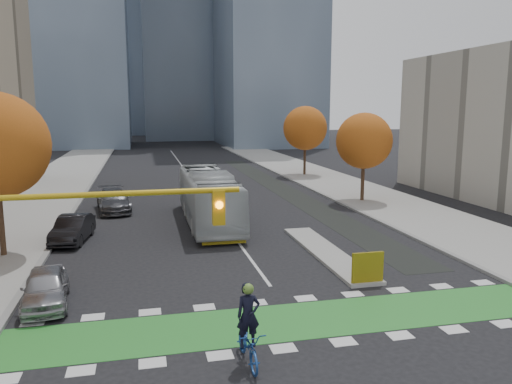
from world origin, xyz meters
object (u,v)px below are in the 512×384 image
hazard_board (368,267)px  parked_car_a (45,288)px  tree_east_near (364,141)px  bus (209,197)px  cyclist (248,337)px  parked_car_c (113,201)px  traffic_signal_west (35,237)px  tree_east_far (305,128)px  parked_car_b (73,229)px

hazard_board → parked_car_a: 12.85m
tree_east_near → bus: size_ratio=0.58×
bus → parked_car_a: bus is taller
tree_east_near → cyclist: 27.40m
parked_car_c → traffic_signal_west: bearing=-98.9°
tree_east_far → parked_car_a: (-21.32, -33.00, -4.55)m
traffic_signal_west → parked_car_c: traffic_signal_west is taller
tree_east_far → parked_car_a: tree_east_far is taller
tree_east_near → bus: bearing=-160.3°
tree_east_near → parked_car_b: bearing=-160.2°
tree_east_near → parked_car_b: tree_east_near is taller
cyclist → tree_east_near: bearing=56.0°
cyclist → parked_car_a: (-6.57, 6.04, -0.13)m
tree_east_near → tree_east_far: bearing=88.2°
tree_east_far → parked_car_c: tree_east_far is taller
parked_car_b → traffic_signal_west: bearing=-78.0°
traffic_signal_west → parked_car_c: 23.37m
traffic_signal_west → cyclist: traffic_signal_west is taller
tree_east_near → parked_car_b: (-21.00, -7.56, -4.13)m
tree_east_far → parked_car_c: size_ratio=1.41×
hazard_board → parked_car_b: (-13.00, 10.24, -0.07)m
hazard_board → traffic_signal_west: 13.23m
cyclist → parked_car_b: size_ratio=0.55×
hazard_board → cyclist: (-6.25, -5.24, 0.02)m
traffic_signal_west → cyclist: size_ratio=3.48×
traffic_signal_west → cyclist: bearing=-5.4°
tree_east_near → parked_car_c: tree_east_near is taller
tree_east_far → bus: size_ratio=0.62×
cyclist → bus: 18.49m
tree_east_far → cyclist: tree_east_far is taller
tree_east_near → tree_east_far: 16.01m
tree_east_far → parked_car_c: 25.38m
parked_car_c → bus: bearing=-47.1°
traffic_signal_west → parked_car_a: traffic_signal_west is taller
tree_east_far → traffic_signal_west: bearing=-117.9°
tree_east_near → parked_car_a: tree_east_near is taller
hazard_board → tree_east_near: size_ratio=0.20×
tree_east_far → traffic_signal_west: tree_east_far is taller
tree_east_near → parked_car_c: bearing=178.1°
parked_car_b → parked_car_c: 8.38m
bus → parked_car_a: bearing=-122.1°
tree_east_far → parked_car_b: (-21.50, -23.56, -4.51)m
traffic_signal_west → hazard_board: bearing=21.5°
tree_east_far → hazard_board: bearing=-104.1°
hazard_board → traffic_signal_west: traffic_signal_west is taller
traffic_signal_west → parked_car_a: size_ratio=2.11×
hazard_board → cyclist: 8.16m
parked_car_a → parked_car_b: bearing=85.1°
cyclist → parked_car_b: 16.89m
hazard_board → bus: bus is taller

